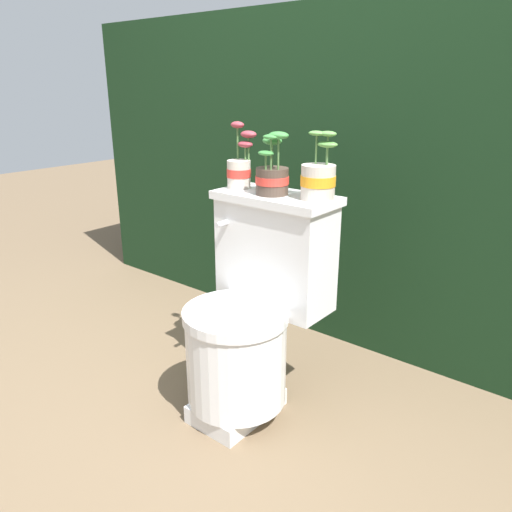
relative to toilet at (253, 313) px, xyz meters
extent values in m
plane|color=brown|center=(-0.02, -0.07, -0.38)|extent=(12.00, 12.00, 0.00)
cube|color=black|center=(-0.02, 1.15, 0.38)|extent=(3.39, 0.99, 1.53)
cube|color=silver|center=(0.00, -0.10, -0.35)|extent=(0.23, 0.33, 0.07)
cylinder|color=silver|center=(0.00, -0.10, -0.15)|extent=(0.37, 0.37, 0.33)
cylinder|color=silver|center=(0.00, -0.10, 0.03)|extent=(0.38, 0.38, 0.04)
cube|color=silver|center=(0.00, 0.13, 0.20)|extent=(0.43, 0.20, 0.41)
cube|color=silver|center=(0.00, 0.13, 0.41)|extent=(0.46, 0.23, 0.03)
cylinder|color=silver|center=(-0.15, 0.00, 0.32)|extent=(0.02, 0.05, 0.02)
cylinder|color=beige|center=(-0.17, 0.13, 0.48)|extent=(0.09, 0.09, 0.11)
cylinder|color=red|center=(-0.17, 0.13, 0.49)|extent=(0.09, 0.09, 0.03)
cylinder|color=#332319|center=(-0.17, 0.13, 0.53)|extent=(0.08, 0.08, 0.01)
cylinder|color=#4C753D|center=(-0.16, 0.15, 0.56)|extent=(0.01, 0.01, 0.05)
ellipsoid|color=#93333D|center=(-0.16, 0.15, 0.59)|extent=(0.06, 0.04, 0.02)
cylinder|color=#4C753D|center=(-0.20, 0.16, 0.59)|extent=(0.01, 0.01, 0.12)
ellipsoid|color=#93333D|center=(-0.20, 0.16, 0.66)|extent=(0.06, 0.04, 0.03)
cylinder|color=#4C753D|center=(-0.15, 0.15, 0.58)|extent=(0.01, 0.01, 0.09)
ellipsoid|color=#93333D|center=(-0.15, 0.15, 0.63)|extent=(0.07, 0.05, 0.03)
cylinder|color=#47382D|center=(-0.01, 0.12, 0.48)|extent=(0.12, 0.12, 0.10)
cylinder|color=red|center=(-0.01, 0.12, 0.48)|extent=(0.12, 0.12, 0.03)
cylinder|color=#332319|center=(-0.01, 0.12, 0.52)|extent=(0.11, 0.11, 0.01)
cylinder|color=#4C753D|center=(-0.01, 0.13, 0.57)|extent=(0.01, 0.01, 0.08)
ellipsoid|color=#387F38|center=(-0.01, 0.13, 0.62)|extent=(0.08, 0.05, 0.03)
cylinder|color=#4C753D|center=(0.00, 0.07, 0.55)|extent=(0.01, 0.01, 0.05)
ellipsoid|color=#387F38|center=(0.00, 0.07, 0.58)|extent=(0.06, 0.04, 0.02)
cylinder|color=#4C753D|center=(0.01, 0.08, 0.58)|extent=(0.01, 0.01, 0.11)
ellipsoid|color=#387F38|center=(0.01, 0.08, 0.64)|extent=(0.06, 0.04, 0.02)
cylinder|color=#4C753D|center=(0.03, 0.10, 0.58)|extent=(0.01, 0.01, 0.11)
ellipsoid|color=#387F38|center=(0.03, 0.10, 0.64)|extent=(0.08, 0.05, 0.03)
cylinder|color=beige|center=(0.17, 0.15, 0.49)|extent=(0.12, 0.12, 0.12)
cylinder|color=orange|center=(0.17, 0.15, 0.49)|extent=(0.12, 0.12, 0.04)
cylinder|color=#332319|center=(0.17, 0.15, 0.54)|extent=(0.11, 0.11, 0.01)
cylinder|color=#4C753D|center=(0.18, 0.17, 0.58)|extent=(0.01, 0.01, 0.06)
ellipsoid|color=#569342|center=(0.18, 0.17, 0.62)|extent=(0.07, 0.05, 0.02)
cylinder|color=#4C753D|center=(0.19, 0.17, 0.60)|extent=(0.01, 0.01, 0.10)
ellipsoid|color=#569342|center=(0.19, 0.17, 0.65)|extent=(0.06, 0.04, 0.02)
cylinder|color=#4C753D|center=(0.15, 0.16, 0.60)|extent=(0.01, 0.01, 0.10)
ellipsoid|color=#569342|center=(0.15, 0.16, 0.65)|extent=(0.06, 0.04, 0.02)
camera|label=1|loc=(1.07, -1.30, 0.81)|focal=35.00mm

